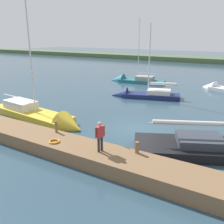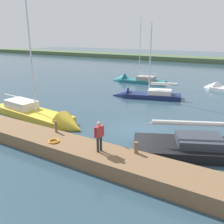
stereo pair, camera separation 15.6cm
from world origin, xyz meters
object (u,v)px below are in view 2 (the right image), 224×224
Objects in this scene: sailboat_behind_pier at (133,81)px; mooring_post_near at (136,148)px; life_ring_buoy at (54,141)px; mooring_post_far at (56,126)px; sailboat_outer_mooring at (42,117)px; sailboat_inner_slip at (141,96)px; person_on_dock at (99,134)px.

mooring_post_near is at bearing 111.05° from sailboat_behind_pier.
mooring_post_near reaches higher than life_ring_buoy.
mooring_post_near is 0.83× the size of mooring_post_far.
sailboat_outer_mooring is 1.12× the size of sailboat_behind_pier.
sailboat_inner_slip is (1.71, -15.84, -0.67)m from life_ring_buoy.
mooring_post_far reaches higher than life_ring_buoy.
mooring_post_near is 2.12m from person_on_dock.
sailboat_behind_pier reaches higher than life_ring_buoy.
sailboat_outer_mooring reaches higher than mooring_post_near.
sailboat_behind_pier is (5.90, -22.75, -1.04)m from mooring_post_far.
sailboat_behind_pier reaches higher than person_on_dock.
sailboat_inner_slip is at bearing 78.18° from sailboat_outer_mooring.
mooring_post_far is 0.07× the size of sailboat_outer_mooring.
mooring_post_near is 25.62m from sailboat_behind_pier.
sailboat_inner_slip reaches higher than mooring_post_far.
mooring_post_far is 5.26m from sailboat_outer_mooring.
mooring_post_near is 0.06× the size of sailboat_outer_mooring.
sailboat_outer_mooring is at bearing 88.23° from sailboat_behind_pier.
mooring_post_near is 10.60m from sailboat_outer_mooring.
mooring_post_near is at bearing -165.34° from life_ring_buoy.
mooring_post_far is at bearing 0.00° from mooring_post_near.
person_on_dock is at bearing -172.61° from life_ring_buoy.
sailboat_inner_slip is at bearing 125.89° from person_on_dock.
mooring_post_far is 1.17× the size of life_ring_buoy.
life_ring_buoy is at bearing 128.75° from mooring_post_far.
mooring_post_far is 4.18m from person_on_dock.
life_ring_buoy is 0.06× the size of sailboat_outer_mooring.
mooring_post_near is 0.97× the size of life_ring_buoy.
person_on_dock is (-9.94, 23.62, 1.65)m from sailboat_behind_pier.
mooring_post_far is 23.52m from sailboat_behind_pier.
sailboat_behind_pier is (6.91, -24.01, -0.70)m from life_ring_buoy.
mooring_post_near is at bearing 96.67° from sailboat_inner_slip.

